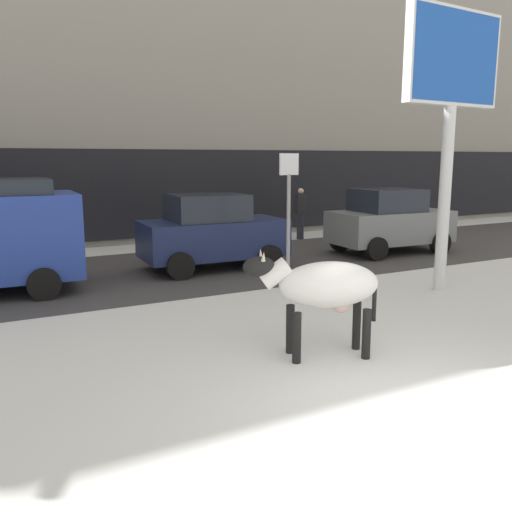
{
  "coord_description": "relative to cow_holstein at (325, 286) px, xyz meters",
  "views": [
    {
      "loc": [
        -4.08,
        -3.94,
        2.72
      ],
      "look_at": [
        0.07,
        3.91,
        1.1
      ],
      "focal_mm": 37.65,
      "sensor_mm": 36.0,
      "label": 1
    }
  ],
  "objects": [
    {
      "name": "street_sign",
      "position": [
        1.64,
        3.66,
        0.67
      ],
      "size": [
        0.44,
        0.08,
        2.82
      ],
      "color": "gray",
      "rests_on": "ground"
    },
    {
      "name": "building_facade",
      "position": [
        -0.09,
        13.97,
        5.48
      ],
      "size": [
        44.0,
        6.1,
        13.0
      ],
      "color": "gray",
      "rests_on": "ground"
    },
    {
      "name": "cow_holstein",
      "position": [
        0.0,
        0.0,
        0.0
      ],
      "size": [
        1.93,
        1.01,
        1.54
      ],
      "color": "silver",
      "rests_on": "ground"
    },
    {
      "name": "road_strip",
      "position": [
        -0.09,
        6.56,
        -1.0
      ],
      "size": [
        60.0,
        5.6,
        0.01
      ],
      "primitive_type": "cube",
      "color": "#423F3F",
      "rests_on": "ground"
    },
    {
      "name": "ground_plane",
      "position": [
        -0.09,
        -1.94,
        -1.0
      ],
      "size": [
        120.0,
        120.0,
        0.0
      ],
      "primitive_type": "plane",
      "color": "white"
    },
    {
      "name": "pedestrian_near_billboard",
      "position": [
        5.63,
        9.44,
        -0.12
      ],
      "size": [
        0.36,
        0.24,
        1.73
      ],
      "color": "#282833",
      "rests_on": "ground"
    },
    {
      "name": "billboard",
      "position": [
        4.34,
        1.99,
        3.31
      ],
      "size": [
        2.53,
        0.38,
        5.56
      ],
      "color": "silver",
      "rests_on": "ground"
    },
    {
      "name": "car_grey_hatchback",
      "position": [
        6.48,
        5.98,
        -0.07
      ],
      "size": [
        3.56,
        2.03,
        1.86
      ],
      "color": "slate",
      "rests_on": "ground"
    },
    {
      "name": "car_navy_hatchback",
      "position": [
        1.0,
        6.25,
        -0.07
      ],
      "size": [
        3.56,
        2.03,
        1.86
      ],
      "color": "#19234C",
      "rests_on": "ground"
    }
  ]
}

